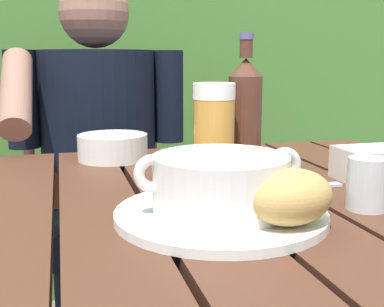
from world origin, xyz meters
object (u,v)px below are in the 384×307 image
Objects in this scene: chair_near_diner at (98,216)px; water_glass_small at (367,184)px; serving_plate at (220,214)px; person_eating at (99,152)px; table_knife at (284,186)px; beer_glass at (214,132)px; diner_bowl at (113,147)px; beer_bottle at (245,114)px; butter_tub at (373,164)px; bread_roll at (291,197)px; soup_bowl at (221,182)px.

water_glass_small is (0.31, -0.98, 0.33)m from chair_near_diner.
water_glass_small is (0.21, -0.01, 0.03)m from serving_plate.
person_eating is 0.70m from table_knife.
water_glass_small is at bearing -64.45° from table_knife.
chair_near_diner is at bearing 107.41° from water_glass_small.
beer_glass reaches higher than diner_bowl.
beer_bottle reaches higher than butter_tub.
butter_tub reaches higher than table_knife.
bread_roll is 0.16m from water_glass_small.
serving_plate is 0.30m from beer_bottle.
diner_bowl is at bearing 124.90° from water_glass_small.
soup_bowl is at bearing 130.60° from bread_roll.
beer_bottle is at bearing -72.52° from chair_near_diner.
chair_near_diner reaches higher than butter_tub.
soup_bowl is at bearing 176.16° from water_glass_small.
bread_roll reaches higher than butter_tub.
person_eating reaches higher than serving_plate.
chair_near_diner is at bearing 95.68° from soup_bowl.
person_eating is 0.84m from water_glass_small.
person_eating is 0.78m from serving_plate.
butter_tub is 0.18m from table_knife.
beer_glass is at bearing 137.93° from table_knife.
diner_bowl reaches higher than serving_plate.
chair_near_diner is at bearing 116.68° from butter_tub.
soup_bowl is at bearing 0.00° from serving_plate.
person_eating is 0.60m from beer_glass.
chair_near_diner is at bearing 107.48° from beer_bottle.
diner_bowl is (-0.42, 0.30, -0.00)m from butter_tub.
butter_tub reaches higher than serving_plate.
water_glass_small is (0.08, -0.27, -0.07)m from beer_bottle.
person_eating is 9.84× the size of butter_tub.
soup_bowl is 0.29m from beer_bottle.
beer_glass reaches higher than water_glass_small.
beer_bottle is 3.45× the size of water_glass_small.
beer_glass is (0.15, -0.56, 0.13)m from person_eating.
person_eating reaches higher than water_glass_small.
soup_bowl is 0.90× the size of beer_bottle.
beer_glass is at bearing -74.79° from person_eating.
butter_tub is (0.19, -0.12, -0.08)m from beer_bottle.
person_eating is at bearing 100.99° from bread_roll.
water_glass_small is (0.31, -0.78, 0.08)m from person_eating.
beer_bottle reaches higher than beer_glass.
serving_plate is at bearing -84.32° from chair_near_diner.
person_eating is at bearing 105.21° from beer_glass.
beer_bottle is 0.30m from diner_bowl.
chair_near_diner is 0.63m from diner_bowl.
beer_bottle reaches higher than serving_plate.
beer_bottle is at bearing 62.72° from serving_plate.
soup_bowl is at bearing -82.63° from person_eating.
bread_roll is 0.93× the size of diner_bowl.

